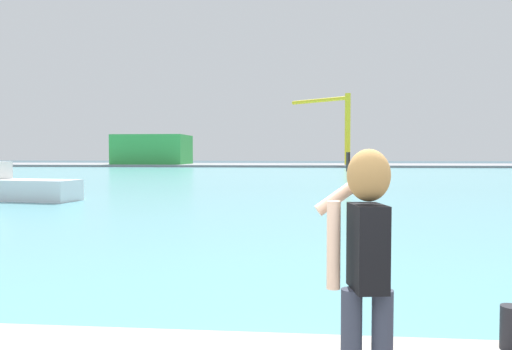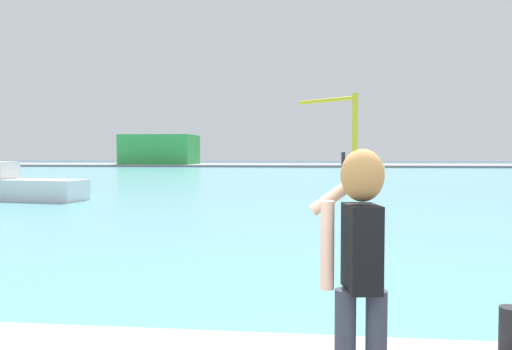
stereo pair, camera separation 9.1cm
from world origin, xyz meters
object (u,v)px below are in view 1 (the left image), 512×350
object	(u,v)px
person_photographer	(366,252)
port_crane	(338,119)
harbor_bollard	(512,328)
warehouse_left	(153,150)

from	to	relation	value
person_photographer	port_crane	size ratio (longest dim) A/B	0.14
harbor_bollard	port_crane	world-z (taller)	port_crane
port_crane	warehouse_left	bearing A→B (deg)	178.40
port_crane	harbor_bollard	bearing A→B (deg)	-92.72
person_photographer	port_crane	distance (m)	89.46
harbor_bollard	port_crane	size ratio (longest dim) A/B	0.03
harbor_bollard	warehouse_left	size ratio (longest dim) A/B	0.03
harbor_bollard	warehouse_left	distance (m)	93.88
harbor_bollard	warehouse_left	world-z (taller)	warehouse_left
port_crane	person_photographer	bearing A→B (deg)	-93.59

